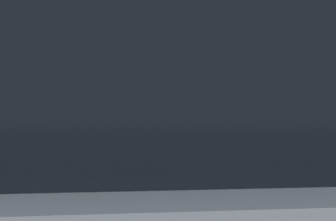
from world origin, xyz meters
name	(u,v)px	position (x,y,z in m)	size (l,w,h in m)	color
parking_meter	(212,132)	(0.29, 0.31, 1.11)	(0.16, 0.17, 1.37)	slate
pedestrian_at_meter	(97,138)	(-0.19, 0.28, 1.08)	(0.61, 0.48, 1.67)	brown
background_railing	(94,149)	(0.00, 2.52, 0.95)	(24.06, 0.06, 1.14)	#1E602D
backdrop_wall	(69,76)	(0.00, 5.59, 1.65)	(32.00, 0.50, 3.30)	gray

